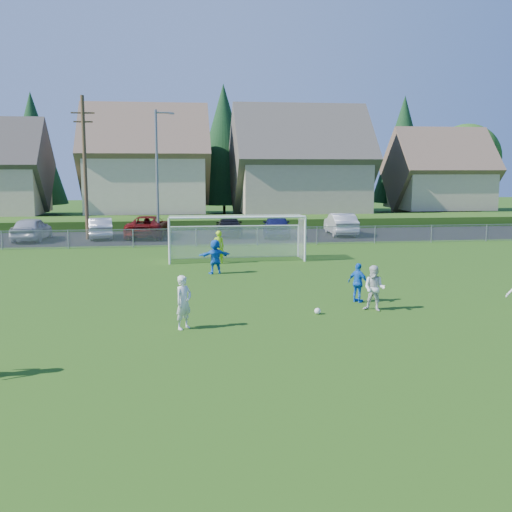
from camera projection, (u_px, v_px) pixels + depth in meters
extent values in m
plane|color=#193D0C|center=(293.00, 343.00, 17.42)|extent=(160.00, 160.00, 0.00)
plane|color=black|center=(220.00, 236.00, 44.37)|extent=(60.00, 60.00, 0.00)
cube|color=#1E420F|center=(214.00, 222.00, 51.67)|extent=(70.00, 6.00, 0.80)
sphere|color=white|center=(318.00, 311.00, 20.88)|extent=(0.22, 0.22, 0.22)
imported|color=silver|center=(184.00, 302.00, 18.89)|extent=(0.74, 0.73, 1.72)
imported|color=silver|center=(374.00, 288.00, 21.29)|extent=(1.00, 0.96, 1.63)
imported|color=blue|center=(358.00, 283.00, 22.66)|extent=(0.84, 0.91, 1.50)
imported|color=blue|center=(215.00, 257.00, 28.74)|extent=(1.62, 0.81, 1.67)
imported|color=#ABE51A|center=(218.00, 247.00, 31.79)|extent=(0.71, 0.54, 1.76)
imported|color=#AAABB2|center=(31.00, 229.00, 41.69)|extent=(2.20, 4.93, 1.65)
imported|color=silver|center=(100.00, 228.00, 43.11)|extent=(2.15, 4.70, 1.49)
imported|color=#620C0B|center=(148.00, 227.00, 43.66)|extent=(3.37, 6.02, 1.59)
imported|color=black|center=(229.00, 227.00, 44.56)|extent=(2.23, 4.87, 1.38)
imported|color=#141848|center=(277.00, 226.00, 43.83)|extent=(2.55, 5.03, 1.64)
imported|color=#BBBBBB|center=(341.00, 224.00, 45.27)|extent=(2.07, 5.10, 1.65)
cylinder|color=white|center=(169.00, 241.00, 31.46)|extent=(0.12, 0.12, 2.44)
cylinder|color=white|center=(305.00, 239.00, 32.43)|extent=(0.12, 0.12, 2.44)
cylinder|color=white|center=(238.00, 217.00, 31.77)|extent=(7.30, 0.12, 0.12)
cylinder|color=white|center=(170.00, 243.00, 33.27)|extent=(0.08, 0.08, 1.80)
cylinder|color=white|center=(298.00, 241.00, 34.25)|extent=(0.08, 0.08, 1.80)
cylinder|color=white|center=(235.00, 226.00, 33.62)|extent=(7.30, 0.08, 0.08)
cube|color=silver|center=(235.00, 242.00, 33.76)|extent=(7.30, 0.02, 1.80)
cube|color=silver|center=(169.00, 239.00, 32.34)|extent=(0.02, 1.80, 2.44)
cube|color=silver|center=(302.00, 237.00, 33.32)|extent=(0.02, 1.80, 2.44)
cube|color=silver|center=(236.00, 216.00, 32.65)|extent=(7.30, 1.80, 0.02)
cube|color=gray|center=(227.00, 228.00, 38.81)|extent=(52.00, 0.03, 0.03)
cube|color=gray|center=(227.00, 237.00, 38.90)|extent=(52.00, 0.02, 1.14)
cylinder|color=gray|center=(227.00, 237.00, 38.90)|extent=(0.06, 0.06, 1.20)
cylinder|color=slate|center=(157.00, 176.00, 41.64)|extent=(0.18, 0.18, 9.00)
cylinder|color=slate|center=(163.00, 113.00, 41.07)|extent=(1.20, 0.12, 0.12)
cube|color=slate|center=(172.00, 113.00, 41.16)|extent=(0.36, 0.18, 0.12)
cylinder|color=#473321|center=(85.00, 168.00, 41.88)|extent=(0.26, 0.26, 10.00)
cube|color=#473321|center=(83.00, 113.00, 41.32)|extent=(1.60, 0.10, 0.10)
cube|color=#473321|center=(83.00, 122.00, 41.41)|extent=(1.30, 0.10, 0.10)
cube|color=#C6B58E|center=(146.00, 183.00, 58.24)|extent=(11.00, 9.00, 5.50)
pyramid|color=brown|center=(144.00, 102.00, 57.10)|extent=(12.10, 9.90, 4.96)
cube|color=tan|center=(299.00, 185.00, 59.31)|extent=(12.00, 10.00, 5.00)
pyramid|color=#4C473F|center=(300.00, 102.00, 58.13)|extent=(13.20, 11.00, 5.52)
cube|color=tan|center=(438.00, 189.00, 62.37)|extent=(9.00, 8.00, 4.00)
pyramid|color=brown|center=(441.00, 127.00, 61.43)|extent=(9.90, 8.80, 4.41)
cylinder|color=#382616|center=(36.00, 210.00, 63.92)|extent=(0.30, 0.30, 1.20)
cone|color=#143819|center=(33.00, 148.00, 62.98)|extent=(6.76, 6.76, 11.70)
cylinder|color=#382616|center=(132.00, 208.00, 66.24)|extent=(0.30, 0.30, 1.20)
cone|color=#143819|center=(130.00, 153.00, 65.36)|extent=(6.24, 6.24, 10.80)
cylinder|color=#382616|center=(224.00, 209.00, 64.64)|extent=(0.30, 0.30, 1.20)
cone|color=#143819|center=(224.00, 144.00, 63.63)|extent=(7.28, 7.28, 12.60)
cylinder|color=#382616|center=(311.00, 195.00, 67.74)|extent=(0.36, 0.36, 3.96)
sphere|color=#2B5B19|center=(311.00, 152.00, 67.03)|extent=(8.36, 8.36, 8.36)
cylinder|color=#382616|center=(401.00, 207.00, 67.32)|extent=(0.30, 0.30, 1.20)
cone|color=#143819|center=(403.00, 149.00, 66.38)|extent=(6.76, 6.76, 11.70)
cylinder|color=#382616|center=(465.00, 196.00, 69.20)|extent=(0.36, 0.36, 3.60)
sphere|color=#2B5B19|center=(467.00, 157.00, 68.55)|extent=(7.60, 7.60, 7.60)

